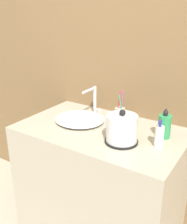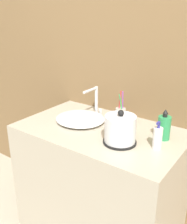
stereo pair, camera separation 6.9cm
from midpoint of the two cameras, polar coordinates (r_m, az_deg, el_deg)
wall_back at (r=1.77m, az=8.93°, el=13.28°), size 6.00×0.04×2.60m
vanity_counter at (r=1.84m, az=2.47°, el=-15.90°), size 1.02×0.61×0.86m
sink_basin at (r=1.71m, az=-1.75°, el=-1.43°), size 0.33×0.31×0.04m
faucet at (r=1.80m, az=1.50°, el=2.81°), size 0.06×0.15×0.20m
electric_kettle at (r=1.43m, az=7.19°, el=-4.03°), size 0.18×0.18×0.19m
toothbrush_cup at (r=1.71m, az=7.04°, el=-0.55°), size 0.07×0.07×0.21m
lotion_bottle at (r=1.42m, az=15.13°, el=-5.45°), size 0.05×0.05×0.15m
shampoo_bottle at (r=1.53m, az=16.34°, el=-3.20°), size 0.07×0.07×0.18m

